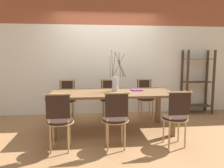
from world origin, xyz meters
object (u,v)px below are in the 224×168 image
at_px(dining_table, 112,97).
at_px(chair_near_center, 176,115).
at_px(chair_far_center, 145,96).
at_px(vase_centerpiece, 115,83).
at_px(book_stack, 137,90).
at_px(shelving_rack, 197,82).

height_order(dining_table, chair_near_center, chair_near_center).
relative_size(dining_table, chair_far_center, 2.54).
bearing_deg(vase_centerpiece, book_stack, 7.54).
height_order(dining_table, chair_far_center, chair_far_center).
distance_m(dining_table, shelving_rack, 2.54).
xyz_separation_m(book_stack, shelving_rack, (1.77, 1.00, 0.02)).
distance_m(chair_near_center, shelving_rack, 2.40).
bearing_deg(chair_far_center, shelving_rack, -168.77).
relative_size(chair_near_center, vase_centerpiece, 1.13).
height_order(chair_far_center, book_stack, chair_far_center).
distance_m(dining_table, chair_near_center, 1.25).
xyz_separation_m(chair_near_center, shelving_rack, (1.35, 1.96, 0.28)).
bearing_deg(dining_table, shelving_rack, 26.28).
bearing_deg(book_stack, shelving_rack, 29.37).
xyz_separation_m(chair_far_center, book_stack, (-0.37, -0.72, 0.26)).
relative_size(vase_centerpiece, book_stack, 3.67).
distance_m(vase_centerpiece, book_stack, 0.46).
xyz_separation_m(dining_table, shelving_rack, (2.27, 1.12, 0.13)).
bearing_deg(shelving_rack, book_stack, -150.63).
xyz_separation_m(vase_centerpiece, shelving_rack, (2.20, 1.05, -0.13)).
distance_m(chair_far_center, shelving_rack, 1.45).
height_order(chair_near_center, book_stack, chair_near_center).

